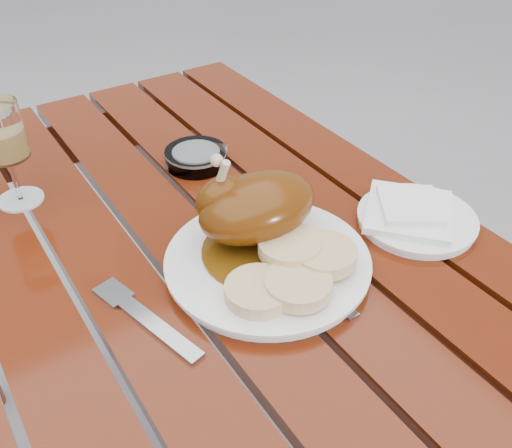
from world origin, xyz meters
The scene contains 10 objects.
table centered at (0.00, 0.00, 0.38)m, with size 0.80×1.20×0.75m, color #621D0B.
dinner_plate centered at (0.07, -0.10, 0.76)m, with size 0.28×0.28×0.02m, color white.
roast_duck centered at (0.08, -0.04, 0.82)m, with size 0.19×0.18×0.13m.
bread_dumplings centered at (0.07, -0.15, 0.78)m, with size 0.19×0.15×0.03m.
wine_glass centered at (-0.17, 0.26, 0.84)m, with size 0.07×0.07×0.17m, color tan.
side_plate centered at (0.32, -0.14, 0.76)m, with size 0.18×0.18×0.01m, color white.
napkin centered at (0.31, -0.13, 0.77)m, with size 0.13×0.13×0.01m, color white.
ashtray centered at (0.12, 0.20, 0.76)m, with size 0.11×0.11×0.03m, color #B2B7BC.
fork centered at (-0.11, -0.11, 0.75)m, with size 0.02×0.17×0.01m, color gray.
knife centered at (0.10, -0.15, 0.75)m, with size 0.02×0.18×0.01m, color gray.
Camera 1 is at (-0.27, -0.59, 1.28)m, focal length 40.00 mm.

